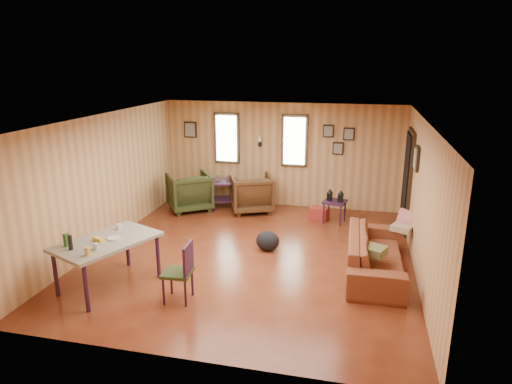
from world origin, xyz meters
TOP-DOWN VIEW (x-y plane):
  - room at (0.17, 0.27)m, footprint 5.54×6.04m
  - sofa at (2.10, -0.19)m, footprint 0.67×2.20m
  - recliner_brown at (-0.57, 2.38)m, footprint 1.15×1.12m
  - recliner_green at (-1.97, 2.16)m, footprint 1.23×1.22m
  - end_table at (-1.25, 2.52)m, footprint 0.77×0.74m
  - side_table at (1.31, 2.06)m, footprint 0.54×0.54m
  - cooler at (0.99, 2.15)m, footprint 0.44×0.36m
  - backpack at (0.24, 0.27)m, footprint 0.51×0.46m
  - sofa_pillows at (2.33, 0.19)m, footprint 1.04×1.72m
  - dining_table at (-1.82, -1.60)m, footprint 1.40×1.71m
  - dining_chair at (-0.58, -1.74)m, footprint 0.42×0.42m

SIDE VIEW (x-z plane):
  - cooler at x=0.99m, z-range 0.00..0.27m
  - backpack at x=0.24m, z-range 0.00..0.37m
  - sofa at x=2.10m, z-range 0.00..0.86m
  - end_table at x=-1.25m, z-range 0.05..0.82m
  - recliner_brown at x=-0.57m, z-range 0.00..0.92m
  - recliner_green at x=-1.97m, z-range 0.00..0.93m
  - dining_chair at x=-0.58m, z-range 0.05..0.93m
  - side_table at x=1.31m, z-range 0.13..0.85m
  - sofa_pillows at x=2.33m, z-range 0.32..0.68m
  - dining_table at x=-1.82m, z-range 0.20..1.17m
  - room at x=0.17m, z-range -0.02..2.43m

